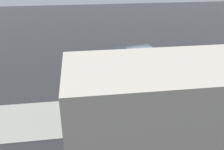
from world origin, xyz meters
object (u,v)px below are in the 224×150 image
Objects in this scene: sign_post at (110,81)px; fire_hydrant at (95,97)px; moving_hatchback at (132,65)px; pedestrian at (74,91)px.

fire_hydrant is at bearing -37.13° from sign_post.
moving_hatchback is 3.65m from fire_hydrant.
pedestrian reaches higher than fire_hydrant.
sign_post is (1.80, 3.10, 0.55)m from moving_hatchback.
sign_post is (-1.83, 0.86, 0.90)m from pedestrian.
moving_hatchback is at bearing -120.18° from sign_post.
moving_hatchback is 4.28m from pedestrian.
sign_post is at bearing 59.82° from moving_hatchback.
moving_hatchback is 3.37× the size of pedestrian.
sign_post reaches higher than moving_hatchback.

